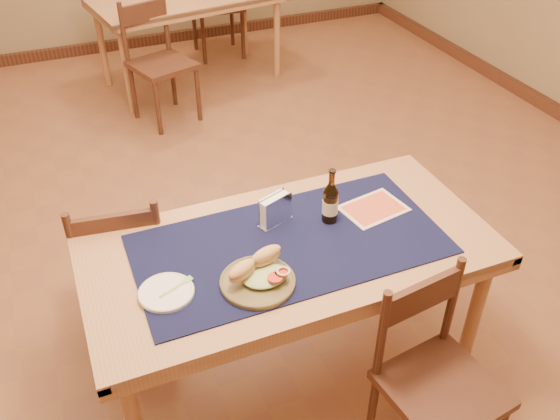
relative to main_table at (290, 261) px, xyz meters
name	(u,v)px	position (x,y,z in m)	size (l,w,h in m)	color
room	(217,16)	(0.00, 0.80, 0.73)	(6.04, 7.04, 2.84)	brown
main_table	(290,261)	(0.00, 0.00, 0.00)	(1.60, 0.80, 0.75)	#A8774F
placemat	(290,244)	(0.00, 0.00, 0.09)	(1.20, 0.60, 0.01)	black
baseboard	(232,256)	(0.00, 0.80, -0.62)	(6.00, 7.00, 0.10)	#4D291B
back_table	(188,5)	(0.47, 3.27, 0.00)	(1.64, 1.00, 0.75)	#A8774F
chair_main_far	(124,263)	(-0.60, 0.50, -0.22)	(0.44, 0.44, 0.86)	#4D291B
chair_main_near	(435,378)	(0.34, -0.57, -0.23)	(0.44, 0.44, 0.84)	#4D291B
chair_back_near	(159,60)	(0.07, 2.68, -0.19)	(0.53, 0.53, 0.91)	#4D291B
chair_back_far	(218,4)	(0.87, 3.73, -0.17)	(0.47, 0.47, 0.96)	#4D291B
sandwich_plate	(259,276)	(-0.19, -0.16, 0.12)	(0.27, 0.27, 0.10)	brown
side_plate	(166,292)	(-0.51, -0.09, 0.10)	(0.20, 0.20, 0.02)	white
fork	(179,285)	(-0.46, -0.08, 0.10)	(0.14, 0.07, 0.00)	#90C86E
beer_bottle	(330,202)	(0.21, 0.08, 0.18)	(0.06, 0.06, 0.24)	#43270C
napkin_holder	(275,210)	(0.00, 0.15, 0.15)	(0.16, 0.10, 0.13)	white
menu_card	(373,208)	(0.41, 0.08, 0.09)	(0.29, 0.23, 0.01)	beige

